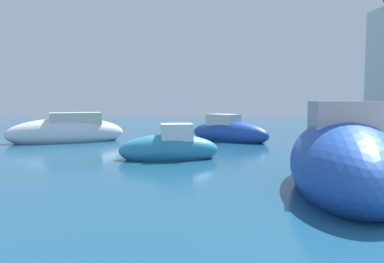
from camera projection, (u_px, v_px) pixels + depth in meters
name	position (u px, v px, depth m)	size (l,w,h in m)	color
moored_boat_0	(343.00, 161.00, 8.99)	(4.12, 6.45, 2.64)	#1E479E
moored_boat_2	(67.00, 132.00, 19.39)	(6.14, 3.41, 1.89)	white
moored_boat_3	(228.00, 132.00, 20.00)	(4.42, 4.62, 1.72)	#1E479E
moored_boat_5	(170.00, 148.00, 13.72)	(3.70, 1.45, 1.57)	teal
moored_boat_6	(357.00, 132.00, 20.11)	(4.43, 4.18, 1.69)	teal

